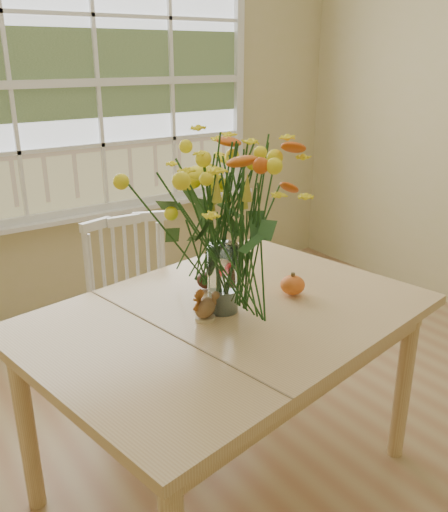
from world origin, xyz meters
TOP-DOWN VIEW (x-y plane):
  - floor at (0.00, 0.00)m, footprint 4.00×4.50m
  - wall_back at (0.00, 2.25)m, footprint 4.00×0.02m
  - window at (0.00, 2.21)m, footprint 2.42×0.12m
  - dining_table at (-0.35, 0.27)m, footprint 1.64×1.30m
  - windsor_chair at (-0.38, 1.02)m, footprint 0.47×0.45m
  - flower_vase at (-0.36, 0.28)m, footprint 0.55×0.55m
  - pumpkin at (-0.05, 0.24)m, footprint 0.10×0.10m
  - turkey_figurine at (-0.46, 0.26)m, footprint 0.12×0.10m
  - dark_gourd at (-0.30, 0.49)m, footprint 0.13×0.08m

SIDE VIEW (x-z plane):
  - floor at x=0.00m, z-range -0.01..0.00m
  - windsor_chair at x=-0.38m, z-range 0.06..1.01m
  - dining_table at x=-0.35m, z-range 0.31..1.10m
  - dark_gourd at x=-0.30m, z-range 0.79..0.86m
  - pumpkin at x=-0.05m, z-range 0.79..0.87m
  - turkey_figurine at x=-0.46m, z-range 0.78..0.90m
  - flower_vase at x=-0.36m, z-range 0.86..1.52m
  - wall_back at x=0.00m, z-range 0.00..2.70m
  - window at x=0.00m, z-range 0.66..2.40m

